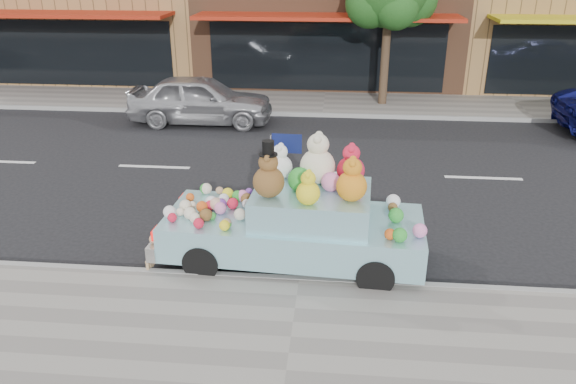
# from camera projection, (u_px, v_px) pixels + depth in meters

# --- Properties ---
(ground) EXTENTS (120.00, 120.00, 0.00)m
(ground) POSITION_uv_depth(u_px,v_px,m) (315.00, 172.00, 13.62)
(ground) COLOR black
(ground) RESTS_ON ground
(near_sidewalk) EXTENTS (60.00, 3.00, 0.12)m
(near_sidewalk) POSITION_uv_depth(u_px,v_px,m) (291.00, 340.00, 7.65)
(near_sidewalk) COLOR gray
(near_sidewalk) RESTS_ON ground
(far_sidewalk) EXTENTS (60.00, 3.00, 0.12)m
(far_sidewalk) POSITION_uv_depth(u_px,v_px,m) (324.00, 103.00, 19.54)
(far_sidewalk) COLOR gray
(far_sidewalk) RESTS_ON ground
(near_kerb) EXTENTS (60.00, 0.12, 0.13)m
(near_kerb) POSITION_uv_depth(u_px,v_px,m) (299.00, 281.00, 9.02)
(near_kerb) COLOR gray
(near_kerb) RESTS_ON ground
(far_kerb) EXTENTS (60.00, 0.12, 0.13)m
(far_kerb) POSITION_uv_depth(u_px,v_px,m) (322.00, 115.00, 18.17)
(far_kerb) COLOR gray
(far_kerb) RESTS_ON ground
(car_silver) EXTENTS (4.42, 1.83, 1.50)m
(car_silver) POSITION_uv_depth(u_px,v_px,m) (201.00, 100.00, 17.23)
(car_silver) COLOR #B1B1B6
(car_silver) RESTS_ON ground
(art_car) EXTENTS (4.58, 2.01, 2.28)m
(art_car) POSITION_uv_depth(u_px,v_px,m) (295.00, 219.00, 9.42)
(art_car) COLOR black
(art_car) RESTS_ON ground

